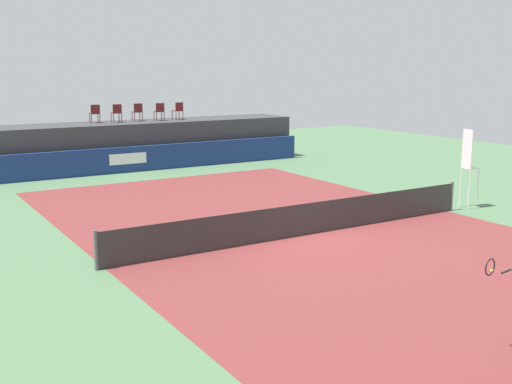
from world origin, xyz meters
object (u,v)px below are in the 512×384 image
(spectator_chair_left, at_px, (117,112))
(net_post_near, at_px, (96,250))
(tennis_ball, at_px, (492,271))
(umpire_chair, at_px, (468,163))
(spectator_chair_far_left, at_px, (95,113))
(spectator_chair_right, at_px, (159,111))
(spectator_chair_far_right, at_px, (178,110))
(spectator_chair_center, at_px, (137,111))
(net_post_far, at_px, (452,196))

(spectator_chair_left, distance_m, net_post_near, 16.59)
(net_post_near, bearing_deg, tennis_ball, -32.41)
(umpire_chair, relative_size, net_post_near, 2.76)
(spectator_chair_far_left, distance_m, spectator_chair_right, 3.22)
(spectator_chair_far_right, bearing_deg, spectator_chair_right, -175.47)
(spectator_chair_right, distance_m, net_post_near, 17.37)
(spectator_chair_center, bearing_deg, umpire_chair, -68.52)
(spectator_chair_left, bearing_deg, net_post_near, -111.16)
(spectator_chair_far_left, bearing_deg, net_post_near, -107.58)
(net_post_far, bearing_deg, umpire_chair, 0.57)
(spectator_chair_right, distance_m, tennis_ball, 20.48)
(spectator_chair_left, distance_m, spectator_chair_right, 2.19)
(net_post_far, bearing_deg, spectator_chair_far_right, 101.84)
(net_post_far, height_order, tennis_ball, net_post_far)
(spectator_chair_center, height_order, tennis_ball, spectator_chair_center)
(umpire_chair, bearing_deg, spectator_chair_far_right, 104.54)
(spectator_chair_left, distance_m, umpire_chair, 16.98)
(spectator_chair_left, bearing_deg, net_post_far, -67.13)
(spectator_chair_center, distance_m, net_post_far, 16.52)
(spectator_chair_far_right, distance_m, umpire_chair, 15.82)
(net_post_near, relative_size, tennis_ball, 14.71)
(spectator_chair_center, relative_size, spectator_chair_right, 1.00)
(net_post_near, relative_size, net_post_far, 1.00)
(spectator_chair_left, height_order, tennis_ball, spectator_chair_left)
(spectator_chair_far_left, distance_m, spectator_chair_left, 1.04)
(umpire_chair, bearing_deg, tennis_ball, -134.98)
(spectator_chair_center, relative_size, net_post_far, 0.89)
(spectator_chair_center, relative_size, spectator_chair_far_right, 1.00)
(spectator_chair_right, xyz_separation_m, umpire_chair, (5.03, -15.19, -1.11))
(spectator_chair_far_right, bearing_deg, spectator_chair_center, 174.65)
(spectator_chair_right, height_order, tennis_ball, spectator_chair_right)
(spectator_chair_far_right, relative_size, tennis_ball, 13.06)
(spectator_chair_right, relative_size, umpire_chair, 0.32)
(spectator_chair_right, bearing_deg, net_post_near, -118.12)
(spectator_chair_far_left, relative_size, net_post_near, 0.89)
(spectator_chair_center, relative_size, umpire_chair, 0.32)
(spectator_chair_center, height_order, net_post_near, spectator_chair_center)
(spectator_chair_right, relative_size, net_post_near, 0.89)
(spectator_chair_left, height_order, spectator_chair_far_right, same)
(spectator_chair_right, bearing_deg, net_post_far, -74.28)
(spectator_chair_far_left, bearing_deg, spectator_chair_left, -9.66)
(spectator_chair_left, xyz_separation_m, umpire_chair, (7.22, -15.32, -1.11))
(spectator_chair_right, bearing_deg, spectator_chair_far_right, 4.53)
(spectator_chair_far_left, height_order, umpire_chair, spectator_chair_far_left)
(net_post_near, bearing_deg, spectator_chair_center, 65.46)
(spectator_chair_left, xyz_separation_m, net_post_far, (6.47, -15.33, -2.19))
(umpire_chair, xyz_separation_m, net_post_near, (-13.16, -0.01, -1.09))
(spectator_chair_left, bearing_deg, spectator_chair_far_right, -0.86)
(spectator_chair_far_left, height_order, spectator_chair_left, same)
(net_post_near, height_order, tennis_ball, net_post_near)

